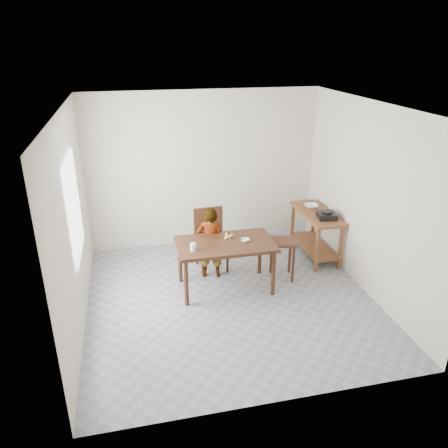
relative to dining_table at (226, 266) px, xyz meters
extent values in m
cube|color=gray|center=(0.00, -0.30, -0.40)|extent=(4.00, 4.00, 0.04)
cube|color=white|center=(0.00, -0.30, 2.35)|extent=(4.00, 4.00, 0.04)
cube|color=beige|center=(0.00, 1.72, 0.98)|extent=(4.00, 0.04, 2.70)
cube|color=beige|center=(0.00, -2.32, 0.98)|extent=(4.00, 0.04, 2.70)
cube|color=beige|center=(-2.02, -0.30, 0.98)|extent=(0.04, 4.00, 2.70)
cube|color=beige|center=(2.02, -0.30, 0.98)|extent=(0.04, 4.00, 2.70)
cube|color=white|center=(-1.97, -0.10, 1.12)|extent=(0.02, 1.10, 1.30)
imported|color=white|center=(-0.15, 0.41, 0.20)|extent=(0.46, 0.35, 1.15)
cylinder|color=silver|center=(-0.49, -0.14, 0.43)|extent=(0.10, 0.10, 0.10)
imported|color=white|center=(0.29, -0.02, 0.39)|extent=(0.17, 0.17, 0.04)
imported|color=white|center=(1.70, 0.91, 0.45)|extent=(0.23, 0.23, 0.06)
cube|color=black|center=(1.76, 0.42, 0.47)|extent=(0.32, 0.32, 0.09)
camera|label=1|loc=(-1.28, -5.51, 3.09)|focal=35.00mm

